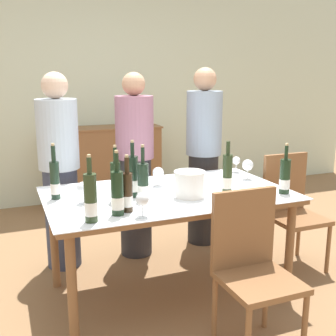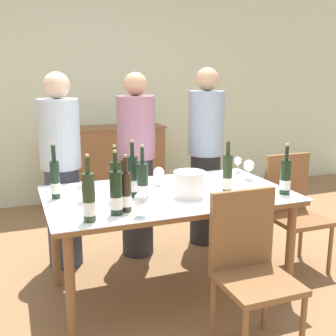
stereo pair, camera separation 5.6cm
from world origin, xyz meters
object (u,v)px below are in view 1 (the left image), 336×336
wine_bottle_4 (91,199)px  wine_glass_5 (142,200)px  wine_bottle_6 (227,175)px  person_guest_left (135,167)px  wine_bottle_2 (133,178)px  dining_table (168,202)px  sideboard_cabinet (106,166)px  wine_bottle_8 (116,182)px  wine_glass_4 (158,173)px  chair_near_front (252,261)px  person_host (60,173)px  person_guest_right (204,157)px  wine_bottle_5 (127,192)px  wine_bottle_7 (117,194)px  chair_right_end (291,204)px  ice_bucket (190,183)px  wine_bottle_3 (285,177)px  wine_glass_1 (248,165)px  wine_bottle_0 (55,180)px  wine_glass_2 (83,189)px  wine_bottle_1 (143,183)px  wine_glass_0 (120,190)px  wine_glass_3 (236,161)px

wine_bottle_4 → wine_glass_5: (0.30, -0.03, -0.03)m
wine_bottle_6 → person_guest_left: (-0.38, 0.94, -0.10)m
wine_bottle_2 → person_guest_left: size_ratio=0.24×
dining_table → sideboard_cabinet: bearing=87.2°
wine_bottle_8 → wine_glass_4: 0.46m
chair_near_front → person_host: 1.77m
wine_bottle_8 → person_guest_right: 1.37m
wine_bottle_5 → person_host: person_host is taller
wine_bottle_7 → chair_right_end: 1.70m
ice_bucket → wine_bottle_3: wine_bottle_3 is taller
wine_glass_1 → wine_glass_4: bearing=174.0°
wine_bottle_0 → wine_bottle_5: bearing=-49.4°
wine_glass_4 → person_host: (-0.65, 0.58, -0.07)m
wine_bottle_6 → person_host: person_host is taller
chair_near_front → chair_right_end: (0.92, 0.83, -0.01)m
wine_bottle_5 → ice_bucket: bearing=16.6°
wine_bottle_7 → person_guest_left: 1.19m
wine_glass_2 → chair_near_front: bearing=-40.3°
wine_bottle_6 → chair_near_front: wine_bottle_6 is taller
wine_bottle_1 → person_host: (-0.43, 0.88, -0.09)m
wine_bottle_4 → person_host: size_ratio=0.24×
sideboard_cabinet → wine_glass_1: sideboard_cabinet is taller
wine_bottle_4 → wine_glass_0: bearing=44.6°
wine_bottle_5 → wine_bottle_7: 0.08m
wine_bottle_3 → wine_glass_1: 0.44m
wine_bottle_2 → wine_bottle_5: wine_bottle_2 is taller
wine_bottle_1 → wine_glass_3: 1.10m
wine_bottle_0 → wine_glass_4: wine_bottle_0 is taller
wine_bottle_6 → person_host: bearing=137.4°
wine_bottle_3 → wine_glass_5: size_ratio=2.39×
ice_bucket → wine_glass_3: bearing=37.2°
wine_bottle_3 → wine_bottle_1: bearing=167.9°
wine_bottle_1 → wine_bottle_3: bearing=-12.1°
wine_bottle_4 → chair_right_end: size_ratio=0.41×
person_host → wine_bottle_7: bearing=-80.2°
wine_glass_1 → wine_glass_5: size_ratio=1.08×
ice_bucket → wine_bottle_4: (-0.73, -0.24, 0.04)m
sideboard_cabinet → chair_near_front: (0.12, -3.09, 0.05)m
sideboard_cabinet → ice_bucket: bearing=-90.3°
sideboard_cabinet → wine_bottle_6: bearing=-84.0°
chair_right_end → wine_bottle_0: bearing=178.3°
wine_glass_0 → wine_bottle_1: bearing=16.6°
wine_bottle_0 → wine_glass_3: wine_bottle_0 is taller
ice_bucket → wine_glass_4: ice_bucket is taller
sideboard_cabinet → wine_glass_1: size_ratio=8.39×
chair_right_end → wine_glass_1: bearing=176.1°
wine_bottle_8 → wine_glass_2: wine_bottle_8 is taller
wine_glass_4 → chair_right_end: 1.21m
wine_glass_1 → chair_near_front: chair_near_front is taller
wine_bottle_4 → wine_glass_2: (0.03, 0.36, -0.04)m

